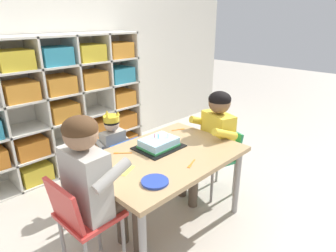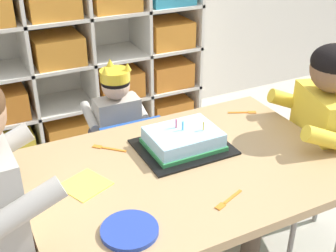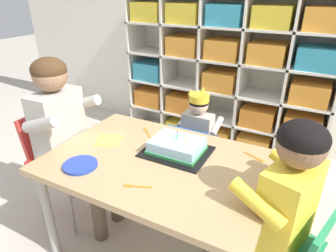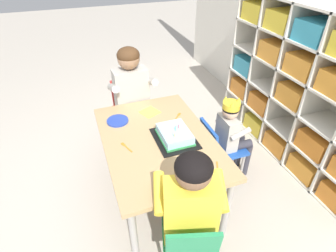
% 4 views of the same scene
% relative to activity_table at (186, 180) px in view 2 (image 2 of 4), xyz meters
% --- Properties ---
extents(storage_cubby_shelf, '(1.86, 0.36, 1.41)m').
position_rel_activity_table_xyz_m(storage_cubby_shelf, '(-0.07, 1.41, 0.14)').
color(storage_cubby_shelf, silver).
rests_on(storage_cubby_shelf, ground).
extents(activity_table, '(1.14, 0.78, 0.62)m').
position_rel_activity_table_xyz_m(activity_table, '(0.00, 0.00, 0.00)').
color(activity_table, tan).
rests_on(activity_table, ground).
extents(classroom_chair_blue, '(0.32, 0.35, 0.59)m').
position_rel_activity_table_xyz_m(classroom_chair_blue, '(-0.03, 0.56, -0.20)').
color(classroom_chair_blue, '#1E4CA8').
rests_on(classroom_chair_blue, ground).
extents(child_with_crown, '(0.30, 0.31, 0.81)m').
position_rel_activity_table_xyz_m(child_with_crown, '(-0.03, 0.66, -0.05)').
color(child_with_crown, '#B2ADA3').
rests_on(child_with_crown, ground).
extents(adult_helper_seated, '(0.44, 0.41, 1.09)m').
position_rel_activity_table_xyz_m(adult_helper_seated, '(-0.60, -0.03, 0.13)').
color(adult_helper_seated, '#B2ADA3').
rests_on(adult_helper_seated, ground).
extents(classroom_chair_guest_side, '(0.41, 0.40, 0.60)m').
position_rel_activity_table_xyz_m(classroom_chair_guest_side, '(0.69, -0.03, -0.18)').
color(classroom_chair_guest_side, '#238451').
rests_on(classroom_chair_guest_side, ground).
extents(guest_at_table_side, '(0.48, 0.46, 0.98)m').
position_rel_activity_table_xyz_m(guest_at_table_side, '(0.59, -0.00, 0.04)').
color(guest_at_table_side, yellow).
rests_on(guest_at_table_side, ground).
extents(birthday_cake_on_tray, '(0.35, 0.28, 0.11)m').
position_rel_activity_table_xyz_m(birthday_cake_on_tray, '(0.05, 0.11, 0.10)').
color(birthday_cake_on_tray, black).
rests_on(birthday_cake_on_tray, activity_table).
extents(paper_plate_stack, '(0.17, 0.17, 0.01)m').
position_rel_activity_table_xyz_m(paper_plate_stack, '(-0.32, -0.23, 0.07)').
color(paper_plate_stack, '#233DA3').
rests_on(paper_plate_stack, activity_table).
extents(paper_napkin_square, '(0.18, 0.18, 0.00)m').
position_rel_activity_table_xyz_m(paper_napkin_square, '(-0.36, 0.05, 0.07)').
color(paper_napkin_square, '#F4DB4C').
rests_on(paper_napkin_square, activity_table).
extents(fork_scattered_mid_table, '(0.13, 0.06, 0.00)m').
position_rel_activity_table_xyz_m(fork_scattered_mid_table, '(0.02, -0.24, 0.07)').
color(fork_scattered_mid_table, orange).
rests_on(fork_scattered_mid_table, activity_table).
extents(fork_beside_plate_stack, '(0.12, 0.07, 0.00)m').
position_rel_activity_table_xyz_m(fork_beside_plate_stack, '(0.44, 0.26, 0.07)').
color(fork_beside_plate_stack, orange).
rests_on(fork_beside_plate_stack, activity_table).
extents(fork_near_cake_tray, '(0.11, 0.11, 0.00)m').
position_rel_activity_table_xyz_m(fork_near_cake_tray, '(-0.22, 0.24, 0.07)').
color(fork_near_cake_tray, orange).
rests_on(fork_near_cake_tray, activity_table).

